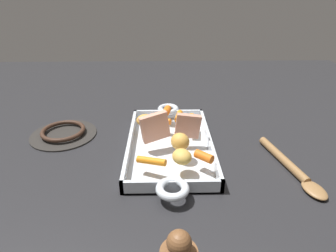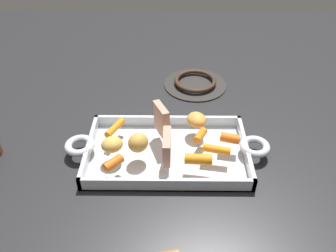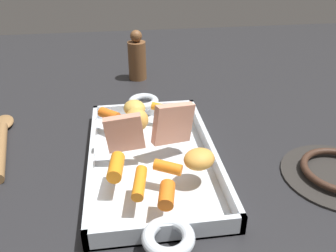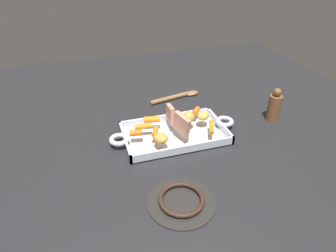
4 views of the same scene
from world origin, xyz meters
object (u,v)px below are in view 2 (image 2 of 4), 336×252
roasting_dish (167,152)px  baby_carrot_long (199,159)px  roast_slice_thick (167,147)px  baby_carrot_short (230,138)px  baby_carrot_center_left (115,128)px  baby_carrot_northeast (200,136)px  potato_golden_large (197,120)px  baby_carrot_southeast (113,163)px  roast_slice_thin (162,120)px  stove_burner_rear (195,83)px  baby_carrot_southwest (216,149)px  potato_halved (112,144)px  potato_near_roast (138,143)px

roasting_dish → baby_carrot_long: size_ratio=8.12×
roast_slice_thick → baby_carrot_short: size_ratio=1.49×
baby_carrot_center_left → baby_carrot_northeast: size_ratio=1.56×
baby_carrot_short → potato_golden_large: size_ratio=0.82×
baby_carrot_southeast → baby_carrot_center_left: size_ratio=0.63×
baby_carrot_long → roast_slice_thin: bearing=128.1°
baby_carrot_southeast → potato_golden_large: size_ratio=0.84×
roast_slice_thick → stove_burner_rear: 0.37m
roast_slice_thin → baby_carrot_center_left: roast_slice_thin is taller
baby_carrot_long → baby_carrot_southwest: bearing=39.5°
baby_carrot_center_left → potato_halved: (0.00, -0.07, 0.01)m
roast_slice_thick → roasting_dish: bearing=91.3°
roast_slice_thick → baby_carrot_southwest: roast_slice_thick is taller
roast_slice_thin → potato_golden_large: roast_slice_thin is taller
baby_carrot_long → baby_carrot_center_left: (-0.19, 0.11, -0.00)m
baby_carrot_short → potato_near_roast: potato_near_roast is taller
baby_carrot_northeast → baby_carrot_center_left: bearing=172.1°
baby_carrot_southeast → potato_halved: bearing=99.7°
baby_carrot_short → roast_slice_thick: bearing=-159.4°
potato_golden_large → roast_slice_thick: bearing=-121.0°
baby_carrot_long → potato_near_roast: potato_near_roast is taller
roast_slice_thin → potato_near_roast: roast_slice_thin is taller
baby_carrot_northeast → potato_halved: size_ratio=0.92×
baby_carrot_short → potato_near_roast: (-0.20, -0.03, 0.01)m
baby_carrot_center_left → baby_carrot_long: bearing=-29.5°
roast_slice_thick → baby_carrot_northeast: roast_slice_thick is taller
baby_carrot_short → baby_carrot_southwest: 0.05m
baby_carrot_southeast → baby_carrot_long: bearing=3.7°
roast_slice_thin → stove_burner_rear: size_ratio=0.38×
roasting_dish → baby_carrot_long: baby_carrot_long is taller
potato_halved → baby_carrot_northeast: bearing=11.7°
potato_near_roast → baby_carrot_southwest: bearing=-2.2°
roast_slice_thin → baby_carrot_northeast: size_ratio=1.63×
baby_carrot_long → potato_halved: bearing=168.1°
potato_golden_large → baby_carrot_long: bearing=-91.4°
baby_carrot_southeast → stove_burner_rear: bearing=63.3°
baby_carrot_long → stove_burner_rear: (0.01, 0.37, -0.04)m
baby_carrot_center_left → stove_burner_rear: size_ratio=0.36×
potato_golden_large → potato_halved: 0.21m
baby_carrot_long → baby_carrot_southeast: bearing=-176.3°
baby_carrot_northeast → stove_burner_rear: size_ratio=0.23×
baby_carrot_northeast → potato_halved: 0.20m
baby_carrot_northeast → stove_burner_rear: baby_carrot_northeast is taller
baby_carrot_southwest → baby_carrot_northeast: same height
roast_slice_thick → baby_carrot_southwest: bearing=9.2°
potato_near_roast → potato_halved: bearing=-179.3°
baby_carrot_southwest → potato_near_roast: 0.17m
roasting_dish → baby_carrot_center_left: bearing=160.2°
baby_carrot_center_left → roast_slice_thick: bearing=-36.2°
roast_slice_thin → roast_slice_thick: size_ratio=1.14×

